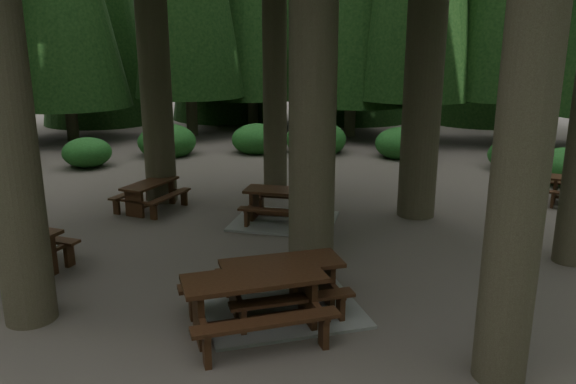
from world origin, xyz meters
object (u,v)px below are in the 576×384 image
(picnic_table_a, at_px, (282,293))
(picnic_table_f, at_px, (8,245))
(picnic_table_c, at_px, (284,211))
(picnic_table_e, at_px, (255,295))
(picnic_table_b, at_px, (151,192))

(picnic_table_a, xyz_separation_m, picnic_table_f, (-5.21, -0.11, 0.28))
(picnic_table_c, height_order, picnic_table_f, picnic_table_f)
(picnic_table_a, height_order, picnic_table_f, picnic_table_f)
(picnic_table_a, relative_size, picnic_table_e, 1.19)
(picnic_table_b, bearing_deg, picnic_table_a, -125.45)
(picnic_table_b, relative_size, picnic_table_f, 0.88)
(picnic_table_b, xyz_separation_m, picnic_table_f, (-0.38, -4.34, 0.09))
(picnic_table_e, distance_m, picnic_table_f, 5.10)
(picnic_table_a, height_order, picnic_table_b, picnic_table_a)
(picnic_table_a, height_order, picnic_table_e, picnic_table_e)
(picnic_table_b, xyz_separation_m, picnic_table_e, (4.67, -5.03, 0.12))
(picnic_table_f, bearing_deg, picnic_table_e, -5.39)
(picnic_table_b, bearing_deg, picnic_table_f, -179.22)
(picnic_table_a, xyz_separation_m, picnic_table_c, (-1.30, 4.26, -0.01))
(picnic_table_c, relative_size, picnic_table_f, 1.23)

